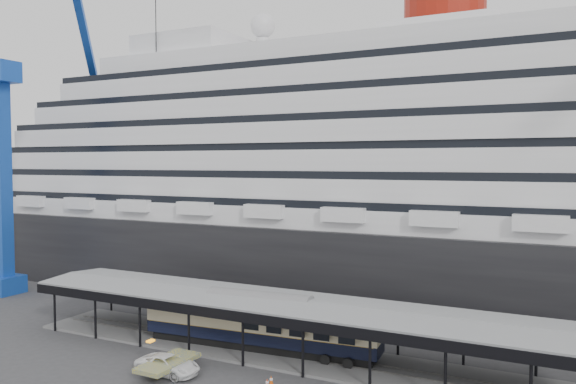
# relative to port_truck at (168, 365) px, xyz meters

# --- Properties ---
(ground) EXTENTS (200.00, 200.00, 0.00)m
(ground) POSITION_rel_port_truck_xyz_m (7.59, 3.49, -0.79)
(ground) COLOR #373739
(ground) RESTS_ON ground
(cruise_ship) EXTENTS (130.00, 30.00, 43.90)m
(cruise_ship) POSITION_rel_port_truck_xyz_m (7.64, 35.49, 17.56)
(cruise_ship) COLOR black
(cruise_ship) RESTS_ON ground
(platform_canopy) EXTENTS (56.00, 9.18, 5.30)m
(platform_canopy) POSITION_rel_port_truck_xyz_m (7.59, 8.49, 1.58)
(platform_canopy) COLOR slate
(platform_canopy) RESTS_ON ground
(crane_blue) EXTENTS (22.63, 19.19, 47.60)m
(crane_blue) POSITION_rel_port_truck_xyz_m (-37.52, 14.11, 19.17)
(crane_blue) COLOR #1749B3
(crane_blue) RESTS_ON ground
(port_truck) EXTENTS (5.69, 2.68, 1.57)m
(port_truck) POSITION_rel_port_truck_xyz_m (0.00, 0.00, 0.00)
(port_truck) COLOR white
(port_truck) RESTS_ON ground
(pullman_carriage) EXTENTS (23.41, 4.71, 22.83)m
(pullman_carriage) POSITION_rel_port_truck_xyz_m (4.05, 8.49, 1.97)
(pullman_carriage) COLOR black
(pullman_carriage) RESTS_ON ground
(traffic_cone_left) EXTENTS (0.53, 0.53, 0.79)m
(traffic_cone_left) POSITION_rel_port_truck_xyz_m (8.91, 1.09, -0.39)
(traffic_cone_left) COLOR red
(traffic_cone_left) RESTS_ON ground
(traffic_cone_mid) EXTENTS (0.50, 0.50, 0.83)m
(traffic_cone_mid) POSITION_rel_port_truck_xyz_m (8.94, 1.69, -0.37)
(traffic_cone_mid) COLOR #E4560C
(traffic_cone_mid) RESTS_ON ground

